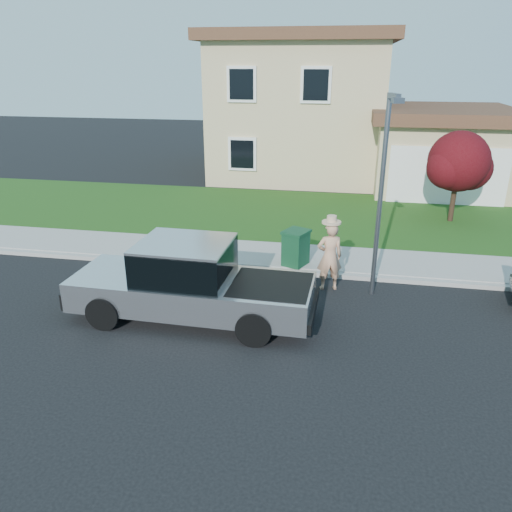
{
  "coord_description": "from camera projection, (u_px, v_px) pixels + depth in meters",
  "views": [
    {
      "loc": [
        2.56,
        -9.82,
        5.54
      ],
      "look_at": [
        0.54,
        1.07,
        1.2
      ],
      "focal_mm": 35.0,
      "sensor_mm": 36.0,
      "label": 1
    }
  ],
  "objects": [
    {
      "name": "street_lamp",
      "position": [
        382.0,
        187.0,
        11.67
      ],
      "size": [
        0.35,
        0.64,
        4.89
      ],
      "rotation": [
        0.0,
        0.0,
        0.3
      ],
      "color": "slate",
      "rests_on": "ground"
    },
    {
      "name": "ornamental_tree",
      "position": [
        459.0,
        164.0,
        17.46
      ],
      "size": [
        2.35,
        2.12,
        3.23
      ],
      "color": "black",
      "rests_on": "lawn"
    },
    {
      "name": "ground",
      "position": [
        224.0,
        320.0,
        11.44
      ],
      "size": [
        80.0,
        80.0,
        0.0
      ],
      "primitive_type": "plane",
      "color": "black",
      "rests_on": "ground"
    },
    {
      "name": "lawn",
      "position": [
        303.0,
        215.0,
        19.03
      ],
      "size": [
        40.0,
        7.0,
        0.1
      ],
      "primitive_type": "cube",
      "color": "#1A3D11",
      "rests_on": "ground"
    },
    {
      "name": "pickup_truck",
      "position": [
        191.0,
        283.0,
        11.25
      ],
      "size": [
        5.63,
        2.22,
        1.84
      ],
      "rotation": [
        0.0,
        0.0,
        -0.02
      ],
      "color": "black",
      "rests_on": "ground"
    },
    {
      "name": "trash_bin",
      "position": [
        296.0,
        247.0,
        13.98
      ],
      "size": [
        0.85,
        0.9,
        1.01
      ],
      "rotation": [
        0.0,
        0.0,
        -0.41
      ],
      "color": "#103D22",
      "rests_on": "sidewalk"
    },
    {
      "name": "woman",
      "position": [
        330.0,
        255.0,
        12.67
      ],
      "size": [
        0.74,
        0.58,
        1.98
      ],
      "rotation": [
        0.0,
        0.0,
        3.4
      ],
      "color": "tan",
      "rests_on": "ground"
    },
    {
      "name": "house",
      "position": [
        327.0,
        112.0,
        25.06
      ],
      "size": [
        14.0,
        11.3,
        6.85
      ],
      "color": "tan",
      "rests_on": "ground"
    },
    {
      "name": "sidewalk",
      "position": [
        289.0,
        257.0,
        14.9
      ],
      "size": [
        40.0,
        2.0,
        0.15
      ],
      "primitive_type": "cube",
      "color": "gray",
      "rests_on": "ground"
    },
    {
      "name": "curb",
      "position": [
        284.0,
        272.0,
        13.9
      ],
      "size": [
        40.0,
        0.2,
        0.12
      ],
      "primitive_type": "cube",
      "color": "gray",
      "rests_on": "ground"
    }
  ]
}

